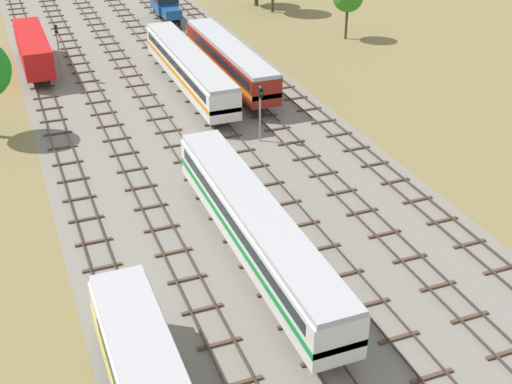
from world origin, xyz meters
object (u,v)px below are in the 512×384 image
at_px(signal_post_nearest, 58,45).
at_px(signal_post_near, 260,107).
at_px(passenger_coach_centre_mid, 189,66).
at_px(shunter_loco_centre_right_farther, 166,6).
at_px(freight_boxcar_far_left_far, 33,48).
at_px(passenger_coach_centre_left_near, 256,226).
at_px(diesel_railcar_centre_right_midfar, 230,59).

distance_m(signal_post_nearest, signal_post_near, 25.13).
height_order(passenger_coach_centre_mid, shunter_loco_centre_right_farther, passenger_coach_centre_mid).
relative_size(shunter_loco_centre_right_farther, signal_post_near, 1.74).
distance_m(freight_boxcar_far_left_far, shunter_loco_centre_right_farther, 22.45).
height_order(passenger_coach_centre_left_near, freight_boxcar_far_left_far, passenger_coach_centre_left_near).
bearing_deg(shunter_loco_centre_right_farther, signal_post_nearest, -131.63).
relative_size(passenger_coach_centre_left_near, freight_boxcar_far_left_far, 1.57).
relative_size(signal_post_nearest, signal_post_near, 1.20).
xyz_separation_m(passenger_coach_centre_mid, diesel_railcar_centre_right_midfar, (4.48, 0.75, -0.02)).
relative_size(passenger_coach_centre_left_near, signal_post_nearest, 3.78).
bearing_deg(signal_post_near, passenger_coach_centre_mid, 99.64).
bearing_deg(passenger_coach_centre_left_near, shunter_loco_centre_right_farther, 80.74).
bearing_deg(diesel_railcar_centre_right_midfar, signal_post_nearest, 155.08).
relative_size(freight_boxcar_far_left_far, signal_post_nearest, 2.41).
bearing_deg(signal_post_near, signal_post_nearest, 122.34).
bearing_deg(passenger_coach_centre_mid, diesel_railcar_centre_right_midfar, 9.52).
relative_size(passenger_coach_centre_left_near, signal_post_near, 4.53).
relative_size(diesel_railcar_centre_right_midfar, signal_post_near, 4.22).
distance_m(passenger_coach_centre_mid, signal_post_nearest, 13.83).
bearing_deg(diesel_railcar_centre_right_midfar, passenger_coach_centre_mid, -170.48).
distance_m(freight_boxcar_far_left_far, signal_post_near, 29.81).
distance_m(passenger_coach_centre_mid, signal_post_near, 13.38).
xyz_separation_m(shunter_loco_centre_right_farther, signal_post_nearest, (-15.68, -17.65, 1.65)).
xyz_separation_m(passenger_coach_centre_left_near, freight_boxcar_far_left_far, (-8.95, 41.43, -0.16)).
relative_size(diesel_railcar_centre_right_midfar, signal_post_nearest, 3.53).
bearing_deg(shunter_loco_centre_right_farther, diesel_railcar_centre_right_midfar, -90.00).
distance_m(passenger_coach_centre_mid, diesel_railcar_centre_right_midfar, 4.54).
distance_m(diesel_railcar_centre_right_midfar, signal_post_nearest, 17.32).
bearing_deg(passenger_coach_centre_left_near, signal_post_near, 67.33).
distance_m(shunter_loco_centre_right_farther, signal_post_nearest, 23.66).
relative_size(passenger_coach_centre_mid, signal_post_near, 4.53).
xyz_separation_m(freight_boxcar_far_left_far, signal_post_near, (15.67, -25.34, 0.66)).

